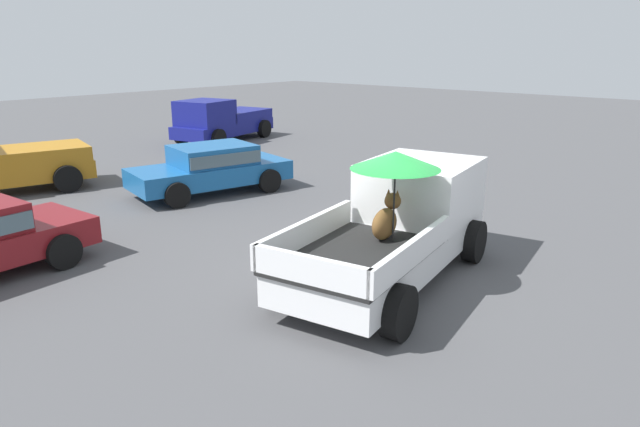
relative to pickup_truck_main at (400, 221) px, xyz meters
The scene contains 4 objects.
ground_plane 1.10m from the pickup_truck_main, behind, with size 80.00×80.00×0.00m, color #4C4C4F.
pickup_truck_main is the anchor object (origin of this frame).
pickup_truck_red 15.67m from the pickup_truck_main, 62.14° to the left, with size 5.07×2.94×1.80m.
parked_sedan_near 7.31m from the pickup_truck_main, 78.27° to the left, with size 4.59×2.69×1.33m.
Camera 1 is at (-7.75, -5.23, 3.99)m, focal length 32.22 mm.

